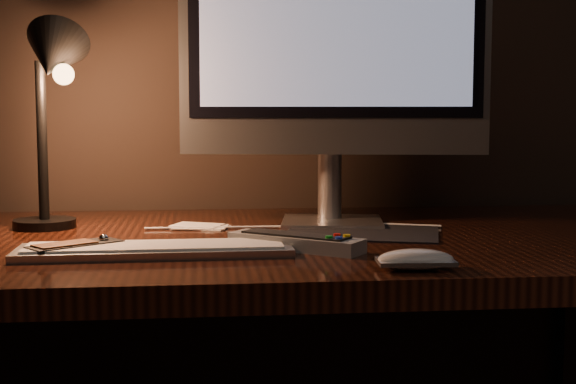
{
  "coord_description": "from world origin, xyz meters",
  "views": [
    {
      "loc": [
        -0.06,
        0.53,
        0.96
      ],
      "look_at": [
        0.07,
        1.73,
        0.84
      ],
      "focal_mm": 50.0,
      "sensor_mm": 36.0,
      "label": 1
    }
  ],
  "objects": [
    {
      "name": "desk",
      "position": [
        0.0,
        1.93,
        0.62
      ],
      "size": [
        1.6,
        0.75,
        0.75
      ],
      "color": "#36160C",
      "rests_on": "ground"
    },
    {
      "name": "monitor",
      "position": [
        0.18,
        1.98,
        1.1
      ],
      "size": [
        0.56,
        0.19,
        0.59
      ],
      "rotation": [
        0.0,
        0.0,
        -0.15
      ],
      "color": "silver",
      "rests_on": "desk"
    },
    {
      "name": "keyboard",
      "position": [
        -0.13,
        1.7,
        0.76
      ],
      "size": [
        0.4,
        0.12,
        0.01
      ],
      "primitive_type": "cube",
      "rotation": [
        0.0,
        0.0,
        0.02
      ],
      "color": "silver",
      "rests_on": "desk"
    },
    {
      "name": "mousepad",
      "position": [
        0.22,
        1.87,
        0.75
      ],
      "size": [
        0.3,
        0.27,
        0.0
      ],
      "primitive_type": "cube",
      "rotation": [
        0.0,
        0.0,
        -0.29
      ],
      "color": "black",
      "rests_on": "desk"
    },
    {
      "name": "mouse",
      "position": [
        0.22,
        1.54,
        0.76
      ],
      "size": [
        0.1,
        0.06,
        0.02
      ],
      "primitive_type": "ellipsoid",
      "rotation": [
        0.0,
        0.0,
        -0.07
      ],
      "color": "white",
      "rests_on": "desk"
    },
    {
      "name": "media_remote",
      "position": [
        -0.24,
        1.71,
        0.76
      ],
      "size": [
        0.14,
        0.12,
        0.03
      ],
      "rotation": [
        0.0,
        0.0,
        0.65
      ],
      "color": "black",
      "rests_on": "desk"
    },
    {
      "name": "tv_remote",
      "position": [
        0.08,
        1.71,
        0.76
      ],
      "size": [
        0.2,
        0.17,
        0.03
      ],
      "rotation": [
        0.0,
        0.0,
        -0.65
      ],
      "color": "gray",
      "rests_on": "desk"
    },
    {
      "name": "papers",
      "position": [
        -0.07,
        1.96,
        0.75
      ],
      "size": [
        0.12,
        0.1,
        0.01
      ],
      "primitive_type": "cube",
      "rotation": [
        0.0,
        0.0,
        -0.31
      ],
      "color": "white",
      "rests_on": "desk"
    },
    {
      "name": "desk_lamp",
      "position": [
        -0.31,
        1.95,
        1.0
      ],
      "size": [
        0.17,
        0.19,
        0.37
      ],
      "rotation": [
        0.0,
        0.0,
        0.37
      ],
      "color": "black",
      "rests_on": "desk"
    },
    {
      "name": "cable",
      "position": [
        0.11,
        1.94,
        0.75
      ],
      "size": [
        0.51,
        0.12,
        0.0
      ],
      "primitive_type": "cylinder",
      "rotation": [
        0.0,
        1.57,
        -0.22
      ],
      "color": "white",
      "rests_on": "desk"
    }
  ]
}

